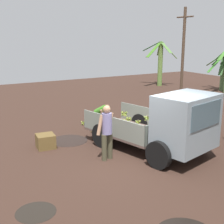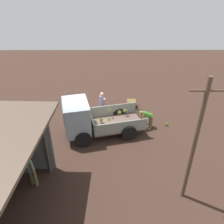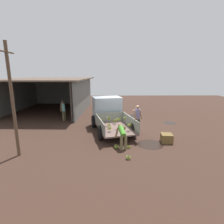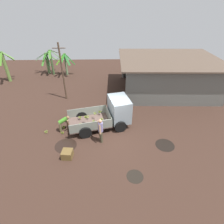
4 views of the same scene
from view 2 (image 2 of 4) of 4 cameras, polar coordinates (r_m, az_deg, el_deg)
ground at (r=13.20m, az=-5.59°, el=-3.81°), size 36.00×36.00×0.00m
mud_patch_0 at (r=15.25m, az=-18.20°, el=-0.27°), size 1.22×1.22×0.01m
mud_patch_1 at (r=14.49m, az=6.55°, el=-0.50°), size 1.40×1.40×0.01m
mud_patch_2 at (r=16.73m, az=-8.62°, el=3.77°), size 0.91×0.91×0.01m
cargo_truck at (r=11.97m, az=-7.19°, el=-1.64°), size 4.69×2.98×2.11m
utility_pole at (r=8.09m, az=20.81°, el=-7.66°), size 1.08×0.14×5.09m
person_foreground_visitor at (r=13.61m, az=-2.58°, el=2.17°), size 0.42×0.70×1.74m
person_worker_loading at (r=12.86m, az=9.17°, el=-1.27°), size 0.83×0.64×1.18m
person_bystander_near_shed at (r=9.71m, az=-20.59°, el=-13.90°), size 0.65×0.46×1.62m
banana_bunch_on_ground_0 at (r=12.96m, az=9.52°, el=-4.19°), size 0.26×0.27×0.21m
banana_bunch_on_ground_1 at (r=13.48m, az=9.04°, el=-2.79°), size 0.21×0.20×0.17m
banana_bunch_on_ground_2 at (r=13.61m, az=14.01°, el=-3.03°), size 0.24×0.23×0.18m
wooden_crate_0 at (r=15.19m, az=5.04°, el=2.15°), size 0.66×0.66×0.48m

